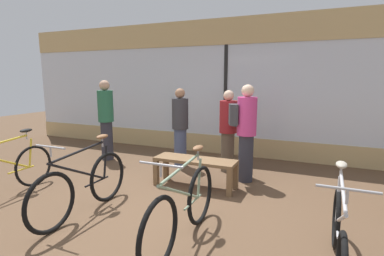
% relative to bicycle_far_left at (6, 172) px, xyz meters
% --- Properties ---
extents(ground_plane, '(24.00, 24.00, 0.00)m').
position_rel_bicycle_far_left_xyz_m(ground_plane, '(2.34, 0.53, -0.39)').
color(ground_plane, brown).
extents(shop_back_wall, '(12.00, 0.08, 3.20)m').
position_rel_bicycle_far_left_xyz_m(shop_back_wall, '(2.34, 3.92, 1.24)').
color(shop_back_wall, tan).
rests_on(shop_back_wall, ground_plane).
extents(bicycle_far_left, '(0.46, 1.73, 1.03)m').
position_rel_bicycle_far_left_xyz_m(bicycle_far_left, '(0.00, 0.00, 0.00)').
color(bicycle_far_left, black).
rests_on(bicycle_far_left, ground_plane).
extents(bicycle_left, '(0.46, 1.79, 1.06)m').
position_rel_bicycle_far_left_xyz_m(bicycle_left, '(1.57, -0.01, 0.01)').
color(bicycle_left, black).
rests_on(bicycle_left, ground_plane).
extents(bicycle_right, '(0.46, 1.80, 1.06)m').
position_rel_bicycle_far_left_xyz_m(bicycle_right, '(3.12, -0.11, 0.01)').
color(bicycle_right, black).
rests_on(bicycle_right, ground_plane).
extents(bicycle_far_right, '(0.46, 1.66, 1.01)m').
position_rel_bicycle_far_left_xyz_m(bicycle_far_right, '(4.69, 0.01, -0.02)').
color(bicycle_far_right, black).
rests_on(bicycle_far_right, ground_plane).
extents(display_bench, '(1.40, 0.44, 0.50)m').
position_rel_bicycle_far_left_xyz_m(display_bench, '(2.56, 1.55, 0.01)').
color(display_bench, brown).
rests_on(display_bench, ground_plane).
extents(customer_near_rack, '(0.55, 0.45, 1.73)m').
position_rel_bicycle_far_left_xyz_m(customer_near_rack, '(3.26, 2.18, 0.54)').
color(customer_near_rack, '#2D2D38').
rests_on(customer_near_rack, ground_plane).
extents(customer_by_window, '(0.37, 0.37, 1.79)m').
position_rel_bicycle_far_left_xyz_m(customer_by_window, '(0.05, 2.36, 0.55)').
color(customer_by_window, '#2D2D38').
rests_on(customer_by_window, ground_plane).
extents(customer_mid_floor, '(0.43, 0.43, 1.63)m').
position_rel_bicycle_far_left_xyz_m(customer_mid_floor, '(1.79, 2.58, 0.46)').
color(customer_mid_floor, '#424C6B').
rests_on(customer_mid_floor, ground_plane).
extents(customer_near_bench, '(0.56, 0.47, 1.61)m').
position_rel_bicycle_far_left_xyz_m(customer_near_bench, '(2.83, 2.61, 0.47)').
color(customer_near_bench, brown).
rests_on(customer_near_bench, ground_plane).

